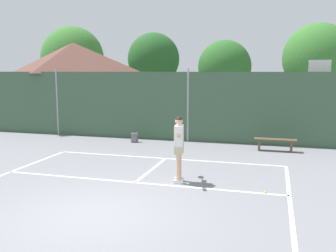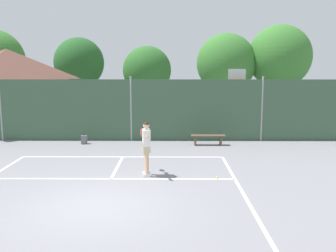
{
  "view_description": "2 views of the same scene",
  "coord_description": "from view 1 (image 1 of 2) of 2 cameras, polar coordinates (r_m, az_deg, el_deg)",
  "views": [
    {
      "loc": [
        3.65,
        -7.01,
        3.08
      ],
      "look_at": [
        0.51,
        4.03,
        1.4
      ],
      "focal_mm": 40.16,
      "sensor_mm": 36.0,
      "label": 1
    },
    {
      "loc": [
        1.97,
        -9.43,
        3.68
      ],
      "look_at": [
        1.86,
        6.44,
        1.14
      ],
      "focal_mm": 39.94,
      "sensor_mm": 36.0,
      "label": 2
    }
  ],
  "objects": [
    {
      "name": "backpack_grey",
      "position": [
        16.48,
        -5.12,
        -1.79
      ],
      "size": [
        0.3,
        0.27,
        0.46
      ],
      "color": "slate",
      "rests_on": "ground"
    },
    {
      "name": "chainlink_fence",
      "position": [
        16.5,
        3.04,
        2.93
      ],
      "size": [
        26.09,
        0.09,
        3.2
      ],
      "color": "#38563D",
      "rests_on": "ground"
    },
    {
      "name": "ground_plane",
      "position": [
        8.49,
        -11.11,
        -13.11
      ],
      "size": [
        120.0,
        120.0,
        0.0
      ],
      "primitive_type": "plane",
      "color": "gray"
    },
    {
      "name": "treeline_backdrop",
      "position": [
        27.27,
        8.38,
        10.25
      ],
      "size": [
        27.31,
        4.53,
        6.88
      ],
      "color": "brown",
      "rests_on": "ground"
    },
    {
      "name": "basketball_hoop",
      "position": [
        17.37,
        21.85,
        5.2
      ],
      "size": [
        0.9,
        0.67,
        3.55
      ],
      "color": "#284CB2",
      "rests_on": "ground"
    },
    {
      "name": "clubhouse_building",
      "position": [
        22.65,
        -14.06,
        6.47
      ],
      "size": [
        6.12,
        5.71,
        4.7
      ],
      "color": "beige",
      "rests_on": "ground"
    },
    {
      "name": "courtside_bench",
      "position": [
        15.13,
        15.97,
        -2.35
      ],
      "size": [
        1.6,
        0.36,
        0.48
      ],
      "color": "brown",
      "rests_on": "ground"
    },
    {
      "name": "court_markings",
      "position": [
        9.03,
        -9.21,
        -11.71
      ],
      "size": [
        8.3,
        11.1,
        0.01
      ],
      "color": "white",
      "rests_on": "ground"
    },
    {
      "name": "tennis_player",
      "position": [
        10.38,
        1.65,
        -2.61
      ],
      "size": [
        0.43,
        1.41,
        1.85
      ],
      "color": "silver",
      "rests_on": "ground"
    },
    {
      "name": "tennis_ball",
      "position": [
        10.0,
        14.56,
        -9.68
      ],
      "size": [
        0.07,
        0.07,
        0.07
      ],
      "primitive_type": "sphere",
      "color": "#CCE033",
      "rests_on": "ground"
    }
  ]
}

